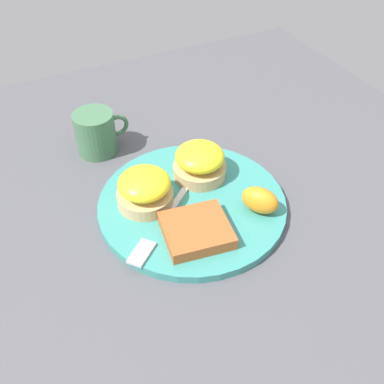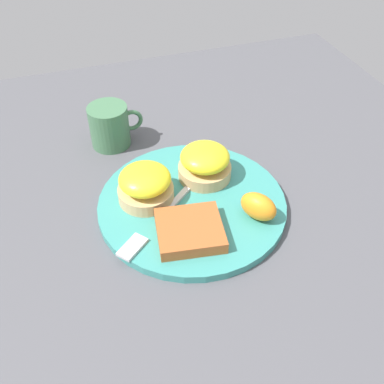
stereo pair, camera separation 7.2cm
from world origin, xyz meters
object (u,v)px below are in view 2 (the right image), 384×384
object	(u,v)px
hashbrown_patty	(190,230)
sandwich_benedict_left	(205,163)
orange_wedge	(258,207)
fork	(162,215)
cup	(110,126)
sandwich_benedict_right	(145,185)

from	to	relation	value
hashbrown_patty	sandwich_benedict_left	bearing A→B (deg)	61.25
hashbrown_patty	orange_wedge	bearing A→B (deg)	1.62
hashbrown_patty	fork	world-z (taller)	hashbrown_patty
hashbrown_patty	fork	xyz separation A→B (m)	(-0.03, 0.05, -0.01)
sandwich_benedict_left	orange_wedge	size ratio (longest dim) A/B	1.52
hashbrown_patty	orange_wedge	distance (m)	0.11
orange_wedge	cup	size ratio (longest dim) A/B	0.59
sandwich_benedict_left	hashbrown_patty	bearing A→B (deg)	-118.75
orange_wedge	fork	size ratio (longest dim) A/B	0.32
sandwich_benedict_right	cup	world-z (taller)	cup
sandwich_benedict_right	fork	xyz separation A→B (m)	(0.01, -0.05, -0.03)
fork	hashbrown_patty	bearing A→B (deg)	-59.49
hashbrown_patty	sandwich_benedict_right	bearing A→B (deg)	112.96
sandwich_benedict_right	orange_wedge	size ratio (longest dim) A/B	1.52
orange_wedge	sandwich_benedict_right	bearing A→B (deg)	148.08
sandwich_benedict_right	hashbrown_patty	xyz separation A→B (m)	(0.04, -0.10, -0.02)
sandwich_benedict_left	hashbrown_patty	xyz separation A→B (m)	(-0.07, -0.12, -0.02)
sandwich_benedict_right	fork	size ratio (longest dim) A/B	0.48
hashbrown_patty	cup	size ratio (longest dim) A/B	0.95
sandwich_benedict_right	sandwich_benedict_left	bearing A→B (deg)	11.66
sandwich_benedict_left	cup	bearing A→B (deg)	128.56
orange_wedge	sandwich_benedict_left	bearing A→B (deg)	110.95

